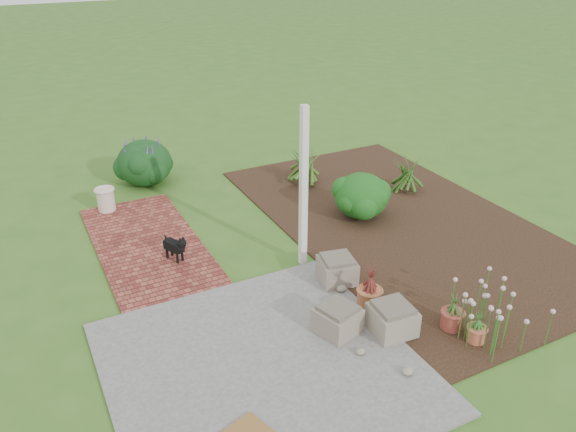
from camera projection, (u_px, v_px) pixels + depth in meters
name	position (u px, v px, depth m)	size (l,w,h in m)	color
ground	(288.00, 270.00, 8.52)	(80.00, 80.00, 0.00)	#36631F
concrete_patio	(262.00, 366.00, 6.61)	(3.50, 3.50, 0.04)	#5A5A58
brick_path	(148.00, 244.00, 9.21)	(1.60, 3.50, 0.04)	maroon
garden_bed	(401.00, 221.00, 9.93)	(4.00, 7.00, 0.03)	black
veranda_post	(304.00, 189.00, 8.16)	(0.10, 0.10, 2.50)	white
stone_trough_near	(392.00, 320.00, 7.09)	(0.51, 0.51, 0.34)	slate
stone_trough_mid	(337.00, 320.00, 7.10)	(0.49, 0.49, 0.32)	#7E6D5F
stone_trough_far	(337.00, 270.00, 8.13)	(0.50, 0.50, 0.33)	#7A6D5E
black_dog	(175.00, 246.00, 8.60)	(0.29, 0.46, 0.42)	black
cream_ceramic_urn	(106.00, 200.00, 10.19)	(0.31, 0.31, 0.42)	beige
evergreen_shrub	(361.00, 195.00, 9.93)	(0.96, 0.96, 0.82)	#0F3A10
agapanthus_clump_back	(406.00, 171.00, 10.94)	(0.87, 0.87, 0.78)	#0F3613
agapanthus_clump_front	(304.00, 162.00, 11.27)	(0.98, 0.98, 0.87)	#16390A
pink_flower_patch	(496.00, 308.00, 7.01)	(1.13, 1.13, 0.72)	#113D0F
terracotta_pot_bronze	(369.00, 298.00, 7.59)	(0.33, 0.33, 0.27)	#A76238
terracotta_pot_small_left	(476.00, 334.00, 6.97)	(0.24, 0.24, 0.20)	#B55B3D
terracotta_pot_small_right	(452.00, 319.00, 7.20)	(0.28, 0.28, 0.24)	#983F33
purple_flowering_bush	(144.00, 162.00, 11.27)	(1.10, 1.10, 0.93)	black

